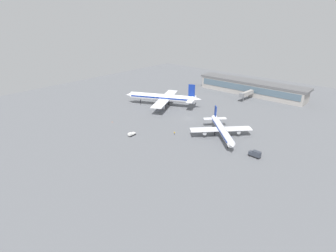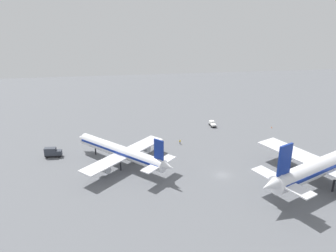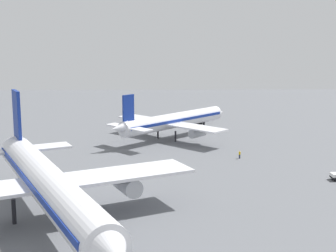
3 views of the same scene
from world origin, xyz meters
TOP-DOWN VIEW (x-y plane):
  - ground at (0.00, 0.00)m, footprint 288.00×288.00m
  - airplane_at_gate at (28.98, -8.21)m, footprint 52.29×43.43m
  - airplane_taxiing at (-30.28, 10.97)m, footprint 32.77×32.43m
  - pushback_tractor at (7.52, 41.34)m, footprint 2.41×4.50m
  - catering_truck at (-53.63, 19.95)m, footprint 5.69×2.43m
  - ground_crew_worker at (-9.02, 24.70)m, footprint 0.52×0.52m
  - safety_cone_near_gate at (31.28, 35.72)m, footprint 0.44×0.44m

SIDE VIEW (x-z plane):
  - ground at x=0.00m, z-range 0.00..0.00m
  - safety_cone_near_gate at x=31.28m, z-range 0.00..0.60m
  - ground_crew_worker at x=-9.02m, z-range 0.01..1.68m
  - pushback_tractor at x=7.52m, z-range 0.02..1.92m
  - catering_truck at x=-53.63m, z-range 0.05..3.35m
  - airplane_taxiing at x=-30.28m, z-range -1.72..10.91m
  - airplane_at_gate at x=28.98m, z-range -2.32..14.70m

